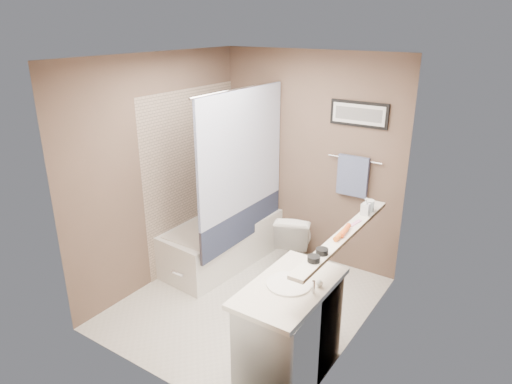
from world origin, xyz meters
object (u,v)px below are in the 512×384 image
Objects in this scene: hair_brush_front at (341,234)px; candle_bowl_far at (322,251)px; glass_jar at (370,206)px; soap_bottle at (366,207)px; candle_bowl_near at (314,259)px; bathtub at (221,242)px; toilet at (295,240)px; hair_brush_back at (345,230)px; vanity at (290,334)px.

candle_bowl_far is at bearing -90.00° from hair_brush_front.
glass_jar is 0.66× the size of soap_bottle.
soap_bottle reaches higher than candle_bowl_near.
bathtub is 16.67× the size of candle_bowl_near.
candle_bowl_far is (1.00, -1.45, 0.79)m from toilet.
hair_brush_back is at bearing -16.31° from bathtub.
soap_bottle is at bearing 90.00° from hair_brush_back.
soap_bottle is (0.00, 0.51, 0.05)m from hair_brush_front.
glass_jar reaches higher than vanity.
vanity is at bearing -109.90° from hair_brush_back.
bathtub is 2.18× the size of toilet.
toilet is 1.45m from soap_bottle.
candle_bowl_far is at bearing 26.09° from vanity.
hair_brush_back is (1.79, -0.68, 0.89)m from bathtub.
hair_brush_front is 0.08m from hair_brush_back.
glass_jar is at bearing 77.53° from vanity.
bathtub is 0.87m from toilet.
vanity is at bearing -100.06° from glass_jar.
toilet is 2.03m from candle_bowl_near.
hair_brush_front is at bearing -90.00° from hair_brush_back.
toilet is 7.65× the size of candle_bowl_near.
candle_bowl_far is 0.41× the size of hair_brush_back.
hair_brush_back is at bearing 90.00° from hair_brush_front.
candle_bowl_near is 0.41× the size of hair_brush_front.
candle_bowl_far is 0.41× the size of hair_brush_front.
candle_bowl_near is at bearing 102.05° from toilet.
vanity is 0.76m from candle_bowl_far.
vanity is 5.94× the size of soap_bottle.
glass_jar reaches higher than toilet.
candle_bowl_near is 0.97m from soap_bottle.
toilet is 0.76× the size of vanity.
vanity is 9.00× the size of glass_jar.
bathtub is 6.82× the size of hair_brush_front.
soap_bottle is (1.79, -0.25, 0.94)m from bathtub.
glass_jar is at bearing 90.00° from soap_bottle.
hair_brush_front is (0.00, 0.33, 0.00)m from candle_bowl_far.
candle_bowl_far is at bearing 90.00° from candle_bowl_near.
bathtub is 2.34m from candle_bowl_near.
hair_brush_front is at bearing 111.51° from toilet.
vanity is 0.87m from hair_brush_front.
vanity is 10.00× the size of candle_bowl_far.
bathtub is 2.11m from hair_brush_back.
hair_brush_back reaches higher than bathtub.
hair_brush_back is (0.00, 0.41, 0.00)m from candle_bowl_far.
soap_bottle is (0.00, 0.43, 0.05)m from hair_brush_back.
candle_bowl_near is at bearing -90.00° from hair_brush_back.
hair_brush_front is 1.00× the size of hair_brush_back.
soap_bottle is at bearing 76.49° from vanity.
toilet is 3.13× the size of hair_brush_back.
vanity is at bearing -151.50° from candle_bowl_far.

